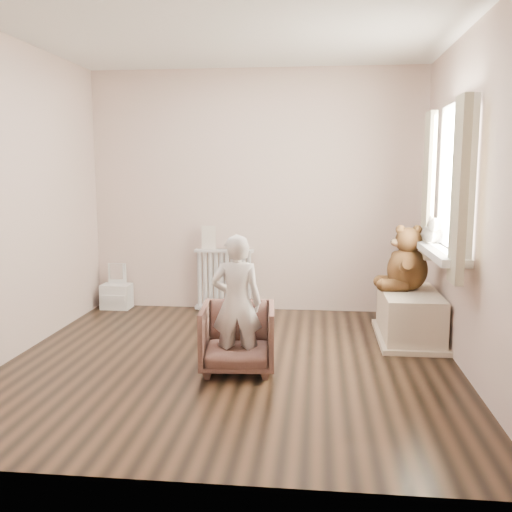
# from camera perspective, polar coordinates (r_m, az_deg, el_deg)

# --- Properties ---
(floor) EXTENTS (3.60, 3.60, 0.01)m
(floor) POSITION_cam_1_polar(r_m,az_deg,el_deg) (4.68, -2.47, -10.53)
(floor) COLOR black
(floor) RESTS_ON ground
(ceiling) EXTENTS (3.60, 3.60, 0.01)m
(ceiling) POSITION_cam_1_polar(r_m,az_deg,el_deg) (4.55, -2.69, 22.15)
(ceiling) COLOR white
(ceiling) RESTS_ON ground
(back_wall) EXTENTS (3.60, 0.02, 2.60)m
(back_wall) POSITION_cam_1_polar(r_m,az_deg,el_deg) (6.21, -0.02, 6.45)
(back_wall) COLOR beige
(back_wall) RESTS_ON ground
(front_wall) EXTENTS (3.60, 0.02, 2.60)m
(front_wall) POSITION_cam_1_polar(r_m,az_deg,el_deg) (2.67, -8.50, 3.49)
(front_wall) COLOR beige
(front_wall) RESTS_ON ground
(left_wall) EXTENTS (0.02, 3.60, 2.60)m
(left_wall) POSITION_cam_1_polar(r_m,az_deg,el_deg) (5.03, -23.38, 5.24)
(left_wall) COLOR beige
(left_wall) RESTS_ON ground
(right_wall) EXTENTS (0.02, 3.60, 2.60)m
(right_wall) POSITION_cam_1_polar(r_m,az_deg,el_deg) (4.52, 20.70, 5.09)
(right_wall) COLOR beige
(right_wall) RESTS_ON ground
(window) EXTENTS (0.03, 0.90, 1.10)m
(window) POSITION_cam_1_polar(r_m,az_deg,el_deg) (4.80, 19.44, 7.12)
(window) COLOR white
(window) RESTS_ON right_wall
(window_sill) EXTENTS (0.22, 1.10, 0.06)m
(window_sill) POSITION_cam_1_polar(r_m,az_deg,el_deg) (4.82, 18.06, 0.26)
(window_sill) COLOR silver
(window_sill) RESTS_ON right_wall
(curtain_left) EXTENTS (0.06, 0.26, 1.30)m
(curtain_left) POSITION_cam_1_polar(r_m,az_deg,el_deg) (4.22, 19.69, 6.15)
(curtain_left) COLOR #B9B291
(curtain_left) RESTS_ON right_wall
(curtain_right) EXTENTS (0.06, 0.26, 1.30)m
(curtain_right) POSITION_cam_1_polar(r_m,az_deg,el_deg) (5.33, 16.87, 6.69)
(curtain_right) COLOR #B9B291
(curtain_right) RESTS_ON right_wall
(radiator) EXTENTS (0.64, 0.12, 0.68)m
(radiator) POSITION_cam_1_polar(r_m,az_deg,el_deg) (6.24, -3.20, -1.97)
(radiator) COLOR silver
(radiator) RESTS_ON floor
(paper_doll) EXTENTS (0.16, 0.01, 0.26)m
(paper_doll) POSITION_cam_1_polar(r_m,az_deg,el_deg) (6.21, -4.75, 1.84)
(paper_doll) COLOR beige
(paper_doll) RESTS_ON radiator
(tin_a) EXTENTS (0.09, 0.09, 0.05)m
(tin_a) POSITION_cam_1_polar(r_m,az_deg,el_deg) (6.18, -2.33, 0.86)
(tin_a) COLOR #A59E8C
(tin_a) RESTS_ON radiator
(toy_vanity) EXTENTS (0.32, 0.23, 0.50)m
(toy_vanity) POSITION_cam_1_polar(r_m,az_deg,el_deg) (6.54, -13.80, -2.74)
(toy_vanity) COLOR silver
(toy_vanity) RESTS_ON floor
(armchair) EXTENTS (0.60, 0.62, 0.52)m
(armchair) POSITION_cam_1_polar(r_m,az_deg,el_deg) (4.42, -1.83, -8.15)
(armchair) COLOR brown
(armchair) RESTS_ON floor
(child) EXTENTS (0.40, 0.28, 1.04)m
(child) POSITION_cam_1_polar(r_m,az_deg,el_deg) (4.30, -1.95, -4.74)
(child) COLOR silver
(child) RESTS_ON armchair
(toy_bench) EXTENTS (0.50, 0.94, 0.44)m
(toy_bench) POSITION_cam_1_polar(r_m,az_deg,el_deg) (5.40, 15.09, -5.99)
(toy_bench) COLOR beige
(toy_bench) RESTS_ON floor
(teddy_bear) EXTENTS (0.50, 0.40, 0.59)m
(teddy_bear) POSITION_cam_1_polar(r_m,az_deg,el_deg) (5.40, 14.91, -0.89)
(teddy_bear) COLOR #321E0D
(teddy_bear) RESTS_ON toy_bench
(plush_cat) EXTENTS (0.26, 0.32, 0.24)m
(plush_cat) POSITION_cam_1_polar(r_m,az_deg,el_deg) (5.18, 17.16, 2.30)
(plush_cat) COLOR slate
(plush_cat) RESTS_ON window_sill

